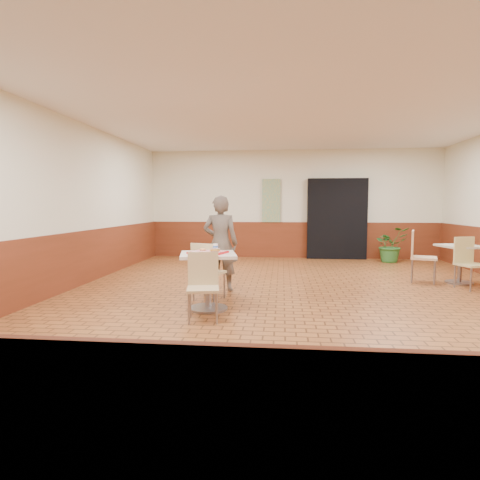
# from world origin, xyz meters

# --- Properties ---
(room_shell) EXTENTS (8.01, 10.01, 3.01)m
(room_shell) POSITION_xyz_m (0.00, 0.00, 1.50)
(room_shell) COLOR brown
(room_shell) RESTS_ON ground
(wainscot_band) EXTENTS (8.00, 10.00, 1.00)m
(wainscot_band) POSITION_xyz_m (0.00, 0.00, 0.50)
(wainscot_band) COLOR #632813
(wainscot_band) RESTS_ON ground
(corridor_doorway) EXTENTS (1.60, 0.22, 2.20)m
(corridor_doorway) POSITION_xyz_m (1.20, 4.88, 1.10)
(corridor_doorway) COLOR black
(corridor_doorway) RESTS_ON ground
(promo_poster) EXTENTS (0.50, 0.03, 1.20)m
(promo_poster) POSITION_xyz_m (-0.60, 4.94, 1.60)
(promo_poster) COLOR gray
(promo_poster) RESTS_ON wainscot_band
(main_table) EXTENTS (0.76, 0.76, 0.80)m
(main_table) POSITION_xyz_m (-1.33, -0.80, 0.54)
(main_table) COLOR beige
(main_table) RESTS_ON ground
(chair_main_front) EXTENTS (0.46, 0.46, 0.87)m
(chair_main_front) POSITION_xyz_m (-1.30, -1.29, 0.48)
(chair_main_front) COLOR tan
(chair_main_front) RESTS_ON ground
(chair_main_back) EXTENTS (0.53, 0.53, 0.90)m
(chair_main_back) POSITION_xyz_m (-1.45, -0.29, 0.50)
(chair_main_back) COLOR #DAC282
(chair_main_back) RESTS_ON ground
(customer) EXTENTS (0.60, 0.39, 1.64)m
(customer) POSITION_xyz_m (-1.34, 0.46, 0.82)
(customer) COLOR #61564B
(customer) RESTS_ON ground
(serving_tray) EXTENTS (0.48, 0.37, 0.03)m
(serving_tray) POSITION_xyz_m (-1.33, -0.80, 0.82)
(serving_tray) COLOR red
(serving_tray) RESTS_ON main_table
(ring_donut) EXTENTS (0.12, 0.12, 0.03)m
(ring_donut) POSITION_xyz_m (-1.42, -0.73, 0.85)
(ring_donut) COLOR #E59853
(ring_donut) RESTS_ON serving_tray
(long_john_donut) EXTENTS (0.15, 0.07, 0.04)m
(long_john_donut) POSITION_xyz_m (-1.22, -0.82, 0.85)
(long_john_donut) COLOR gold
(long_john_donut) RESTS_ON serving_tray
(paper_cup) EXTENTS (0.07, 0.07, 0.09)m
(paper_cup) POSITION_xyz_m (-1.24, -0.68, 0.88)
(paper_cup) COLOR white
(paper_cup) RESTS_ON serving_tray
(second_table) EXTENTS (0.69, 0.69, 0.72)m
(second_table) POSITION_xyz_m (3.06, 1.58, 0.49)
(second_table) COLOR beige
(second_table) RESTS_ON ground
(chair_second_left) EXTENTS (0.58, 0.58, 0.99)m
(chair_second_left) POSITION_xyz_m (2.33, 1.65, 0.55)
(chair_second_left) COLOR #E7BB8A
(chair_second_left) RESTS_ON ground
(chair_second_front) EXTENTS (0.54, 0.54, 0.91)m
(chair_second_front) POSITION_xyz_m (3.00, 1.11, 0.51)
(chair_second_front) COLOR #E2D488
(chair_second_front) RESTS_ON ground
(potted_plant) EXTENTS (1.01, 0.94, 0.91)m
(potted_plant) POSITION_xyz_m (2.50, 4.34, 0.46)
(potted_plant) COLOR #2E6C2B
(potted_plant) RESTS_ON ground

